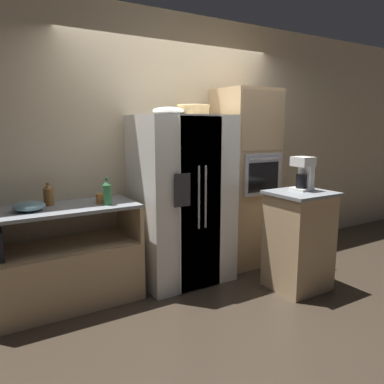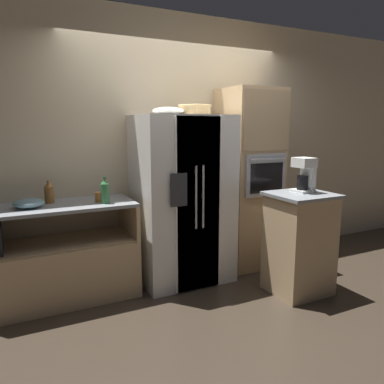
# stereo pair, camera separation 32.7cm
# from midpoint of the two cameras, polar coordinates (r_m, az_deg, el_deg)

# --- Properties ---
(ground_plane) EXTENTS (20.00, 20.00, 0.00)m
(ground_plane) POSITION_cam_midpoint_polar(r_m,az_deg,el_deg) (4.13, 3.06, -12.95)
(ground_plane) COLOR #382D23
(wall_back) EXTENTS (12.00, 0.06, 2.80)m
(wall_back) POSITION_cam_midpoint_polar(r_m,az_deg,el_deg) (4.22, 0.07, 7.17)
(wall_back) COLOR beige
(wall_back) RESTS_ON ground_plane
(counter_left) EXTENTS (1.35, 0.61, 0.91)m
(counter_left) POSITION_cam_midpoint_polar(r_m,az_deg,el_deg) (3.70, -16.98, -10.70)
(counter_left) COLOR tan
(counter_left) RESTS_ON ground_plane
(refrigerator) EXTENTS (0.94, 0.76, 1.72)m
(refrigerator) POSITION_cam_midpoint_polar(r_m,az_deg,el_deg) (3.88, 0.99, -1.14)
(refrigerator) COLOR white
(refrigerator) RESTS_ON ground_plane
(wall_oven) EXTENTS (0.62, 0.66, 2.02)m
(wall_oven) POSITION_cam_midpoint_polar(r_m,az_deg,el_deg) (4.36, 10.77, 1.98)
(wall_oven) COLOR tan
(wall_oven) RESTS_ON ground_plane
(island_counter) EXTENTS (0.58, 0.53, 0.99)m
(island_counter) POSITION_cam_midpoint_polar(r_m,az_deg,el_deg) (3.83, 18.42, -7.43)
(island_counter) COLOR tan
(island_counter) RESTS_ON ground_plane
(wicker_basket) EXTENTS (0.34, 0.34, 0.10)m
(wicker_basket) POSITION_cam_midpoint_polar(r_m,az_deg,el_deg) (3.91, 2.87, 12.45)
(wicker_basket) COLOR tan
(wicker_basket) RESTS_ON refrigerator
(fruit_bowl) EXTENTS (0.31, 0.31, 0.07)m
(fruit_bowl) POSITION_cam_midpoint_polar(r_m,az_deg,el_deg) (3.74, -1.08, 12.27)
(fruit_bowl) COLOR white
(fruit_bowl) RESTS_ON refrigerator
(bottle_tall) EXTENTS (0.09, 0.09, 0.21)m
(bottle_tall) POSITION_cam_midpoint_polar(r_m,az_deg,el_deg) (3.63, -18.58, -0.05)
(bottle_tall) COLOR brown
(bottle_tall) RESTS_ON counter_left
(bottle_short) EXTENTS (0.08, 0.08, 0.25)m
(bottle_short) POSITION_cam_midpoint_polar(r_m,az_deg,el_deg) (3.48, -10.54, 0.12)
(bottle_short) COLOR #33723F
(bottle_short) RESTS_ON counter_left
(mug) EXTENTS (0.12, 0.08, 0.09)m
(mug) POSITION_cam_midpoint_polar(r_m,az_deg,el_deg) (3.59, -11.36, -0.74)
(mug) COLOR orange
(mug) RESTS_ON counter_left
(mixing_bowl) EXTENTS (0.26, 0.26, 0.08)m
(mixing_bowl) POSITION_cam_midpoint_polar(r_m,az_deg,el_deg) (3.49, -21.20, -1.62)
(mixing_bowl) COLOR #668C99
(mixing_bowl) RESTS_ON counter_left
(coffee_maker) EXTENTS (0.17, 0.19, 0.33)m
(coffee_maker) POSITION_cam_midpoint_polar(r_m,az_deg,el_deg) (3.78, 19.29, 2.71)
(coffee_maker) COLOR white
(coffee_maker) RESTS_ON island_counter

